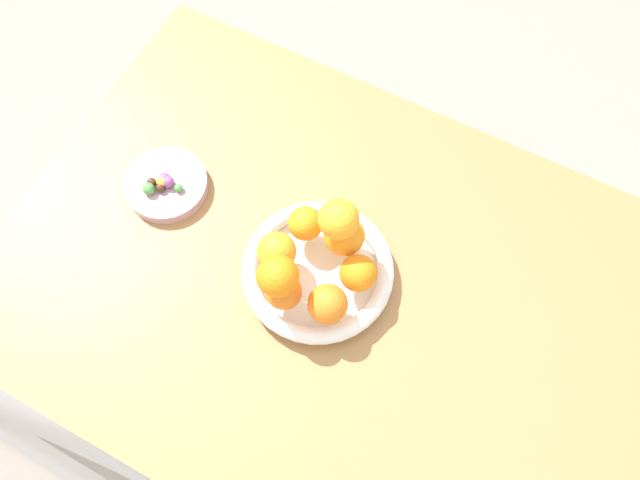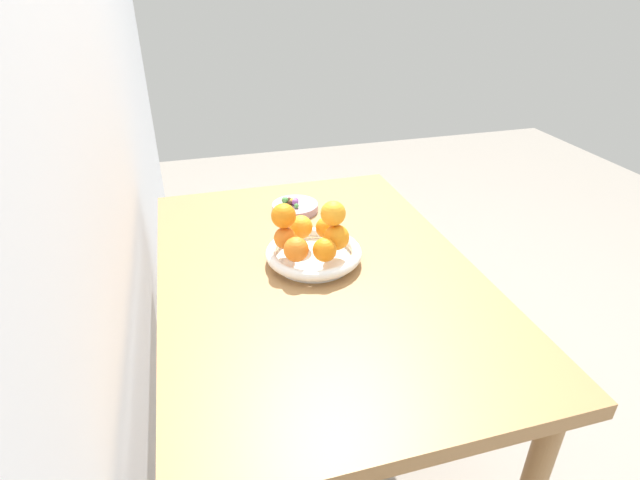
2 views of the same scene
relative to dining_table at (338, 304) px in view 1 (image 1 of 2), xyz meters
name	(u,v)px [view 1 (image 1 of 2)]	position (x,y,z in m)	size (l,w,h in m)	color
ground_plane	(332,379)	(0.00, 0.00, -0.65)	(6.00, 6.00, 0.00)	gray
dining_table	(338,304)	(0.00, 0.00, 0.00)	(1.10, 0.76, 0.74)	#9E7042
fruit_bowl	(316,273)	(0.04, 0.00, 0.11)	(0.24, 0.24, 0.04)	white
candy_dish	(167,185)	(0.34, -0.02, 0.10)	(0.14, 0.14, 0.02)	#B28C99
orange_0	(306,223)	(0.08, -0.05, 0.16)	(0.06, 0.06, 0.06)	orange
orange_1	(277,251)	(0.10, 0.02, 0.16)	(0.06, 0.06, 0.06)	orange
orange_2	(284,292)	(0.06, 0.07, 0.16)	(0.05, 0.05, 0.05)	orange
orange_3	(328,304)	(-0.01, 0.06, 0.16)	(0.06, 0.06, 0.06)	orange
orange_4	(358,273)	(-0.02, -0.01, 0.16)	(0.06, 0.06, 0.06)	orange
orange_5	(344,236)	(0.02, -0.05, 0.16)	(0.06, 0.06, 0.06)	orange
orange_6	(278,276)	(0.07, 0.07, 0.21)	(0.06, 0.06, 0.06)	orange
orange_7	(339,219)	(0.03, -0.05, 0.22)	(0.06, 0.06, 0.06)	orange
candy_ball_0	(149,189)	(0.35, 0.01, 0.12)	(0.02, 0.02, 0.02)	#4C9947
candy_ball_1	(162,182)	(0.34, -0.02, 0.12)	(0.02, 0.02, 0.02)	gold
candy_ball_2	(168,182)	(0.33, -0.02, 0.12)	(0.02, 0.02, 0.02)	#8C4C99
candy_ball_3	(152,182)	(0.36, -0.01, 0.12)	(0.02, 0.02, 0.02)	#472819
candy_ball_4	(179,188)	(0.31, -0.02, 0.12)	(0.01, 0.01, 0.01)	#4C9947
candy_ball_5	(161,188)	(0.34, -0.01, 0.12)	(0.02, 0.02, 0.02)	#472819
candy_ball_6	(164,179)	(0.34, -0.02, 0.12)	(0.02, 0.02, 0.02)	#8C4C99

